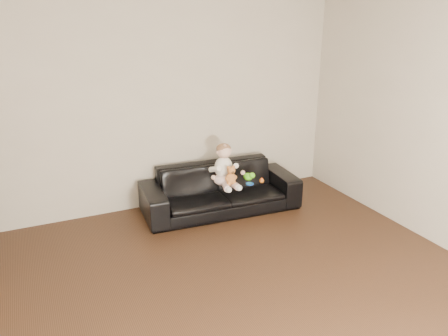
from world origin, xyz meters
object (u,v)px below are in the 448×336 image
sofa (220,189)px  toy_green (248,177)px  toy_blue_disc (250,184)px  baby (225,167)px  toy_rattle (262,181)px  teddy_bear (231,175)px

sofa → toy_green: bearing=-10.6°
toy_green → toy_blue_disc: bearing=-108.3°
baby → toy_rattle: baby is taller
teddy_bear → toy_rattle: bearing=7.5°
baby → toy_green: bearing=9.8°
baby → toy_rattle: bearing=-11.0°
baby → toy_blue_disc: size_ratio=5.34×
toy_green → toy_rattle: size_ratio=2.28×
toy_green → teddy_bear: bearing=-151.2°
teddy_bear → sofa: bearing=98.8°
teddy_bear → toy_rattle: size_ratio=3.86×
sofa → toy_green: sofa is taller
sofa → toy_rattle: size_ratio=32.07×
sofa → toy_blue_disc: sofa is taller
toy_green → toy_blue_disc: (-0.04, -0.13, -0.04)m
baby → toy_blue_disc: bearing=-14.7°
toy_green → sofa: bearing=165.8°
sofa → toy_green: (0.35, -0.09, 0.14)m
toy_rattle → toy_blue_disc: (-0.15, 0.03, -0.02)m
sofa → teddy_bear: teddy_bear is taller
sofa → teddy_bear: size_ratio=8.31×
toy_green → baby: bearing=-176.5°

